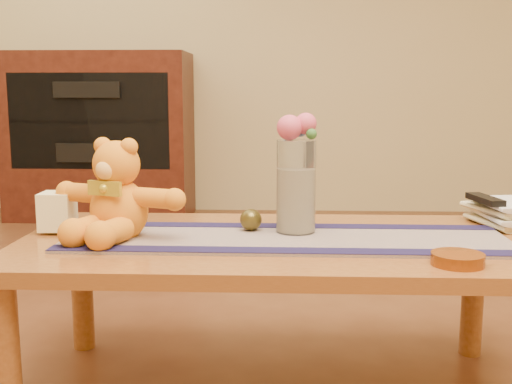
{
  "coord_description": "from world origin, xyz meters",
  "views": [
    {
      "loc": [
        0.02,
        -1.68,
        0.85
      ],
      "look_at": [
        -0.05,
        0.0,
        0.58
      ],
      "focal_mm": 44.0,
      "sensor_mm": 36.0,
      "label": 1
    }
  ],
  "objects_px": {
    "pillar_candle": "(57,211)",
    "glass_vase": "(296,186)",
    "teddy_bear": "(118,190)",
    "bronze_ball": "(251,220)",
    "amber_dish": "(458,259)",
    "tv_remote": "(485,199)",
    "book_bottom": "(482,223)"
  },
  "relations": [
    {
      "from": "pillar_candle",
      "to": "glass_vase",
      "type": "xyz_separation_m",
      "value": [
        0.68,
        0.0,
        0.08
      ]
    },
    {
      "from": "teddy_bear",
      "to": "bronze_ball",
      "type": "bearing_deg",
      "value": 31.73
    },
    {
      "from": "glass_vase",
      "to": "amber_dish",
      "type": "height_order",
      "value": "glass_vase"
    },
    {
      "from": "teddy_bear",
      "to": "tv_remote",
      "type": "xyz_separation_m",
      "value": [
        1.05,
        0.18,
        -0.05
      ]
    },
    {
      "from": "bronze_ball",
      "to": "amber_dish",
      "type": "bearing_deg",
      "value": -31.81
    },
    {
      "from": "tv_remote",
      "to": "amber_dish",
      "type": "xyz_separation_m",
      "value": [
        -0.19,
        -0.41,
        -0.07
      ]
    },
    {
      "from": "bronze_ball",
      "to": "amber_dish",
      "type": "height_order",
      "value": "bronze_ball"
    },
    {
      "from": "tv_remote",
      "to": "amber_dish",
      "type": "height_order",
      "value": "tv_remote"
    },
    {
      "from": "pillar_candle",
      "to": "book_bottom",
      "type": "distance_m",
      "value": 1.25
    },
    {
      "from": "teddy_bear",
      "to": "amber_dish",
      "type": "height_order",
      "value": "teddy_bear"
    },
    {
      "from": "book_bottom",
      "to": "tv_remote",
      "type": "distance_m",
      "value": 0.08
    },
    {
      "from": "glass_vase",
      "to": "tv_remote",
      "type": "height_order",
      "value": "glass_vase"
    },
    {
      "from": "pillar_candle",
      "to": "bronze_ball",
      "type": "relative_size",
      "value": 1.73
    },
    {
      "from": "bronze_ball",
      "to": "tv_remote",
      "type": "height_order",
      "value": "tv_remote"
    },
    {
      "from": "glass_vase",
      "to": "book_bottom",
      "type": "bearing_deg",
      "value": 12.71
    },
    {
      "from": "glass_vase",
      "to": "amber_dish",
      "type": "xyz_separation_m",
      "value": [
        0.37,
        -0.3,
        -0.12
      ]
    },
    {
      "from": "glass_vase",
      "to": "amber_dish",
      "type": "relative_size",
      "value": 2.11
    },
    {
      "from": "teddy_bear",
      "to": "amber_dish",
      "type": "relative_size",
      "value": 3.04
    },
    {
      "from": "pillar_candle",
      "to": "tv_remote",
      "type": "height_order",
      "value": "pillar_candle"
    },
    {
      "from": "bronze_ball",
      "to": "tv_remote",
      "type": "bearing_deg",
      "value": 8.62
    },
    {
      "from": "teddy_bear",
      "to": "amber_dish",
      "type": "xyz_separation_m",
      "value": [
        0.86,
        -0.23,
        -0.12
      ]
    },
    {
      "from": "book_bottom",
      "to": "amber_dish",
      "type": "bearing_deg",
      "value": -127.55
    },
    {
      "from": "pillar_candle",
      "to": "amber_dish",
      "type": "height_order",
      "value": "pillar_candle"
    },
    {
      "from": "pillar_candle",
      "to": "book_bottom",
      "type": "bearing_deg",
      "value": 5.85
    },
    {
      "from": "bronze_ball",
      "to": "book_bottom",
      "type": "height_order",
      "value": "bronze_ball"
    },
    {
      "from": "amber_dish",
      "to": "pillar_candle",
      "type": "bearing_deg",
      "value": 164.26
    },
    {
      "from": "pillar_candle",
      "to": "book_bottom",
      "type": "xyz_separation_m",
      "value": [
        1.24,
        0.13,
        -0.05
      ]
    },
    {
      "from": "tv_remote",
      "to": "glass_vase",
      "type": "bearing_deg",
      "value": -178.96
    },
    {
      "from": "teddy_bear",
      "to": "bronze_ball",
      "type": "height_order",
      "value": "teddy_bear"
    },
    {
      "from": "glass_vase",
      "to": "bronze_ball",
      "type": "relative_size",
      "value": 4.17
    },
    {
      "from": "pillar_candle",
      "to": "glass_vase",
      "type": "distance_m",
      "value": 0.69
    },
    {
      "from": "teddy_bear",
      "to": "book_bottom",
      "type": "relative_size",
      "value": 1.68
    }
  ]
}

